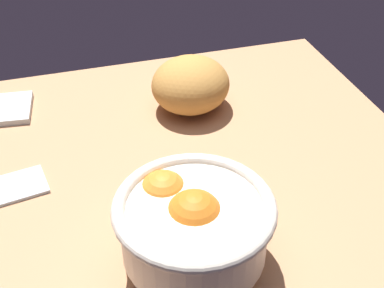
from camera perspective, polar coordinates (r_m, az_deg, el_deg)
The scene contains 4 objects.
ground_plane at distance 79.13cm, azimuth -4.44°, elevation -3.43°, with size 83.63×66.22×3.00cm, color tan.
fruit_bowl at distance 60.64cm, azimuth 0.02°, elevation -8.73°, with size 18.69×18.69×10.80cm.
bread_loaf at distance 88.75cm, azimuth -0.16°, elevation 6.55°, with size 13.59×13.00×9.23cm, color #C0863F.
napkin_spare at distance 78.30cm, azimuth -19.74°, elevation -4.57°, with size 11.01×6.26×1.00cm, color silver.
Camera 1 is at (11.18, 59.07, 49.95)cm, focal length 48.52 mm.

